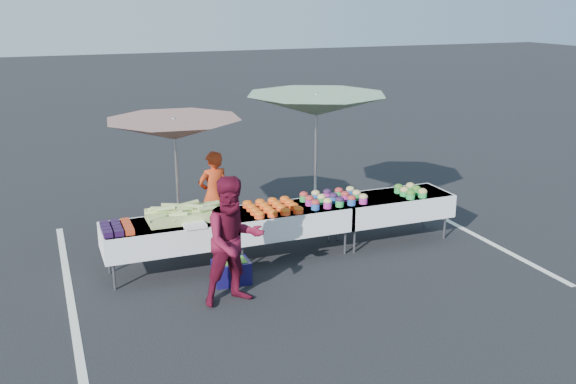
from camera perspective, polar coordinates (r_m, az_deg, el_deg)
name	(u,v)px	position (r m, az deg, el deg)	size (l,w,h in m)	color
ground	(288,255)	(9.85, 0.00, -5.58)	(80.00, 80.00, 0.00)	black
stripe_left	(69,287)	(9.26, -18.93, -8.03)	(0.10, 5.00, 0.00)	silver
stripe_right	(462,228)	(11.35, 15.22, -3.12)	(0.10, 5.00, 0.00)	silver
table_left	(169,234)	(9.18, -10.53, -3.68)	(1.86, 0.81, 0.75)	white
table_center	(288,219)	(9.65, 0.00, -2.37)	(1.86, 0.81, 0.75)	white
table_right	(392,205)	(10.41, 9.25, -1.15)	(1.86, 0.81, 0.75)	white
berry_punnets	(117,228)	(8.96, -14.98, -3.09)	(0.40, 0.54, 0.08)	black
corn_pile	(185,213)	(9.18, -9.13, -1.90)	(1.16, 0.57, 0.26)	#9AB75E
plastic_bags	(194,225)	(8.89, -8.32, -2.93)	(0.30, 0.25, 0.05)	white
carrot_bowls	(273,207)	(9.48, -1.38, -1.33)	(0.75, 0.69, 0.11)	#FF4B1C
potato_cups	(333,197)	(9.86, 4.06, -0.48)	(0.94, 0.58, 0.16)	#2454A9
bean_baskets	(410,191)	(10.39, 10.83, 0.12)	(0.36, 0.50, 0.15)	green
vendor	(214,195)	(10.39, -6.61, -0.26)	(0.53, 0.35, 1.45)	#BC3715
customer	(234,241)	(8.09, -4.84, -4.36)	(0.81, 0.63, 1.67)	#5C0D23
umbrella_left	(174,130)	(9.64, -10.07, 5.42)	(2.54, 2.54, 2.09)	black
umbrella_right	(316,106)	(10.29, 2.52, 7.65)	(2.37, 2.37, 2.34)	black
storage_bin	(231,271)	(8.89, -5.06, -7.02)	(0.51, 0.38, 0.32)	#110D44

